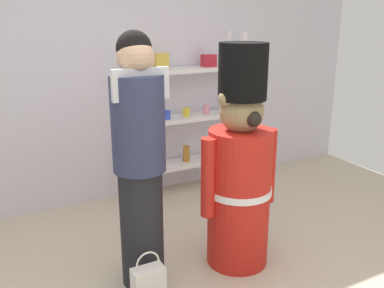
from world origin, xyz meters
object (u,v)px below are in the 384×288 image
merchandise_shelf (185,115)px  shopping_bag (149,286)px  teddy_bear_guard (240,172)px  person_shopper (139,159)px

merchandise_shelf → shopping_bag: merchandise_shelf is taller
merchandise_shelf → teddy_bear_guard: merchandise_shelf is taller
merchandise_shelf → teddy_bear_guard: (-0.31, -1.49, -0.10)m
merchandise_shelf → teddy_bear_guard: 1.53m
merchandise_shelf → person_shopper: size_ratio=0.96×
merchandise_shelf → person_shopper: (-1.06, -1.39, 0.08)m
merchandise_shelf → teddy_bear_guard: size_ratio=1.01×
shopping_bag → merchandise_shelf: bearing=55.8°
merchandise_shelf → shopping_bag: 2.15m
teddy_bear_guard → shopping_bag: bearing=-166.9°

